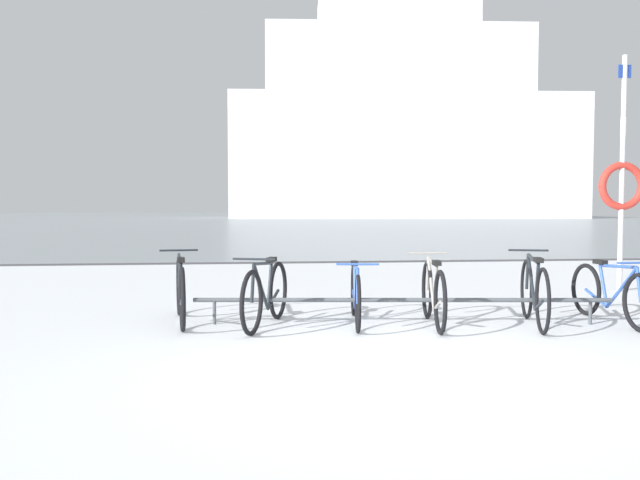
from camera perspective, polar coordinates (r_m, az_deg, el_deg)
The scene contains 10 objects.
ground at distance 59.19m, azimuth -4.87°, elevation 1.74°, with size 80.00×132.00×0.08m.
bike_rack at distance 7.48m, azimuth 7.24°, elevation -5.32°, with size 4.75×0.56×0.31m.
bicycle_0 at distance 7.68m, azimuth -12.15°, elevation -4.39°, with size 0.46×1.76×0.82m.
bicycle_1 at distance 7.30m, azimuth -4.79°, elevation -4.78°, with size 0.64×1.63×0.81m.
bicycle_2 at distance 7.46m, azimuth 3.14°, elevation -4.80°, with size 0.46×1.71×0.74m.
bicycle_3 at distance 7.44m, azimuth 9.91°, elevation -4.68°, with size 0.46×1.66×0.80m.
bicycle_4 at distance 7.71m, azimuth 18.28°, elevation -4.39°, with size 0.56×1.67×0.84m.
bicycle_5 at distance 8.20m, azimuth 24.23°, elevation -4.33°, with size 0.46×1.74×0.75m.
rescue_post at distance 11.25m, azimuth 24.99°, elevation 4.78°, with size 0.76×0.12×3.69m.
ferry_ship at distance 69.72m, azimuth 7.11°, elevation 9.81°, with size 36.38×13.25×28.39m.
Camera 1 is at (-1.21, -5.26, 1.36)m, focal length 36.44 mm.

